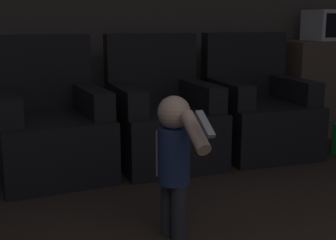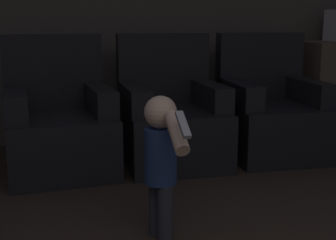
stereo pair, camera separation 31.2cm
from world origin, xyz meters
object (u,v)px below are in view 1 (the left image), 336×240
Objects in this scene: armchair_middle at (162,120)px; person_toddler at (174,156)px; armchair_left at (50,128)px; armchair_right at (257,112)px; microwave at (332,25)px.

person_toddler is at bearing -106.31° from armchair_middle.
armchair_middle is 1.44m from person_toddler.
armchair_left is 1.34× the size of person_toddler.
armchair_right is (0.90, -0.00, 0.00)m from armchair_middle.
armchair_left is at bearing 4.47° from person_toddler.
armchair_middle is 2.06× the size of microwave.
armchair_right reaches higher than person_toddler.
armchair_right is (1.81, 0.00, 0.00)m from armchair_left.
armchair_right is at bearing -4.30° from armchair_left.
armchair_middle is at bearing -4.29° from armchair_left.
armchair_left is 1.46m from person_toddler.
armchair_right is 2.06× the size of microwave.
microwave reaches higher than person_toddler.
person_toddler is (0.49, -1.37, 0.11)m from armchair_left.
armchair_right is 1.42m from microwave.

